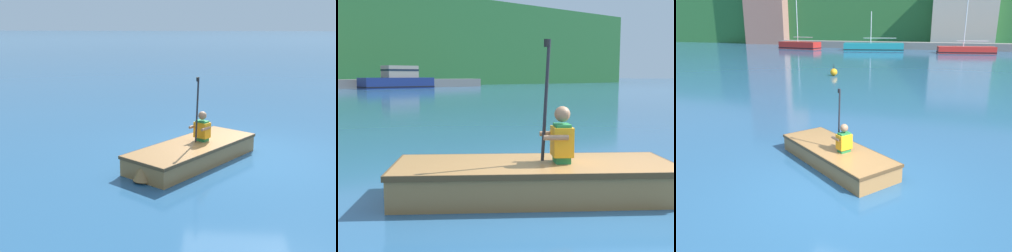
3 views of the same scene
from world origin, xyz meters
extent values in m
plane|color=#28567F|center=(0.00, 0.00, 0.00)|extent=(300.00, 300.00, 0.00)
cube|color=#9E6B5B|center=(24.95, 52.13, 8.18)|extent=(9.98, 9.88, 16.36)
cube|color=navy|center=(13.47, 37.48, 0.54)|extent=(7.26, 2.68, 1.08)
cube|color=black|center=(13.47, 37.48, 0.19)|extent=(7.31, 2.73, 0.10)
cube|color=gray|center=(13.83, 37.50, 1.67)|extent=(3.27, 2.02, 1.18)
cube|color=#19232D|center=(13.83, 37.50, 1.82)|extent=(3.29, 2.04, 0.20)
cube|color=#A3703D|center=(-0.59, 0.98, 0.19)|extent=(3.05, 2.55, 0.38)
cube|color=brown|center=(-0.59, 0.98, 0.35)|extent=(3.11, 2.60, 0.06)
cube|color=brown|center=(-0.59, 0.98, 0.34)|extent=(2.60, 2.16, 0.02)
cone|color=#A3703D|center=(-1.77, 1.78, 0.21)|extent=(0.51, 0.51, 0.34)
cube|color=#A3703D|center=(-0.41, 0.85, 0.33)|extent=(0.70, 0.92, 0.03)
cube|color=#267F3F|center=(-0.35, 0.81, 0.59)|extent=(0.27, 0.29, 0.42)
cube|color=orange|center=(-0.35, 0.81, 0.61)|extent=(0.34, 0.36, 0.31)
sphere|color=#997051|center=(-0.35, 0.81, 0.90)|extent=(0.17, 0.17, 0.17)
cylinder|color=#997051|center=(-0.34, 0.99, 0.67)|extent=(0.25, 0.19, 0.06)
cylinder|color=#997051|center=(-0.50, 0.74, 0.67)|extent=(0.25, 0.19, 0.06)
cylinder|color=#232328|center=(-0.49, 0.91, 1.04)|extent=(0.10, 0.08, 1.29)
cylinder|color=black|center=(-0.49, 0.91, 1.65)|extent=(0.05, 0.05, 0.08)
camera|label=1|loc=(-8.62, 0.59, 2.70)|focal=45.00mm
camera|label=2|loc=(-3.56, -2.37, 1.31)|focal=45.00mm
camera|label=3|loc=(1.84, -5.23, 2.90)|focal=35.00mm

